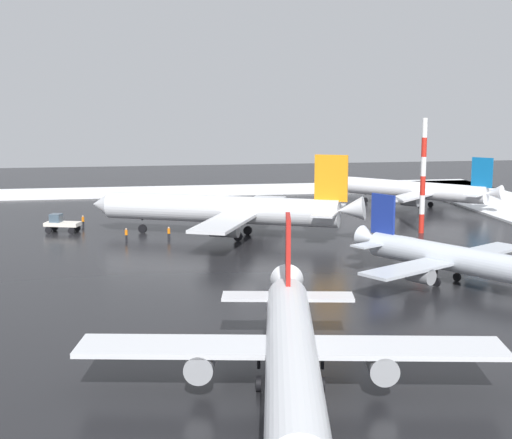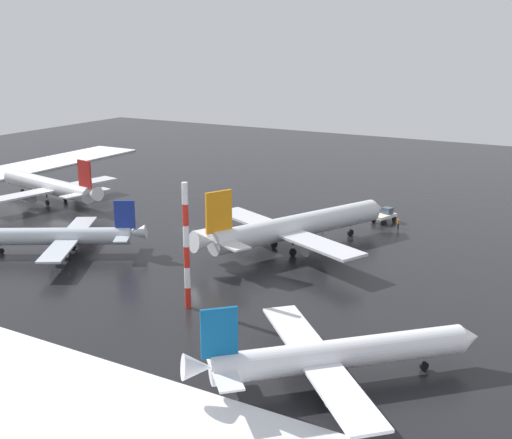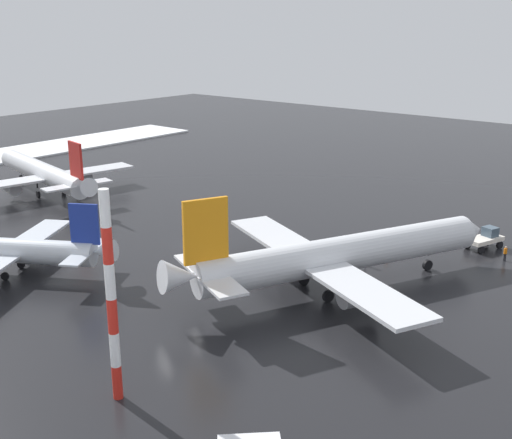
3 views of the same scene
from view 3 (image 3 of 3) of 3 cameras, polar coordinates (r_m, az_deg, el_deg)
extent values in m
plane|color=black|center=(76.83, -5.24, -2.31)|extent=(240.00, 240.00, 0.00)
cylinder|color=silver|center=(63.92, 7.78, -3.03)|extent=(16.04, 29.78, 3.52)
cone|color=silver|center=(74.21, 18.64, -0.92)|extent=(4.08, 3.65, 3.35)
cone|color=silver|center=(56.52, -6.76, -5.06)|extent=(4.26, 4.61, 3.43)
cube|color=silver|center=(69.38, 1.74, -1.51)|extent=(14.16, 9.71, 0.37)
cylinder|color=gray|center=(68.23, 2.93, -2.77)|extent=(3.34, 4.07, 2.07)
cube|color=silver|center=(55.93, 9.94, -6.50)|extent=(14.16, 9.71, 0.37)
cylinder|color=gray|center=(58.15, 9.11, -6.62)|extent=(3.34, 4.07, 2.07)
cube|color=orange|center=(56.01, -4.50, -1.02)|extent=(2.05, 3.93, 5.80)
cube|color=silver|center=(60.17, -5.33, -3.82)|extent=(5.64, 4.51, 0.25)
cube|color=silver|center=(54.81, -2.98, -5.93)|extent=(5.64, 4.51, 0.25)
cylinder|color=black|center=(70.80, 15.09, -2.79)|extent=(0.25, 0.25, 0.73)
cylinder|color=black|center=(71.32, 15.00, -3.93)|extent=(0.80, 1.19, 1.14)
cylinder|color=black|center=(64.70, 4.31, -4.13)|extent=(0.25, 0.25, 0.73)
cylinder|color=black|center=(65.26, 4.28, -5.36)|extent=(0.80, 1.19, 1.14)
cylinder|color=black|center=(61.11, 6.47, -5.51)|extent=(0.25, 0.25, 0.73)
cylinder|color=black|center=(61.70, 6.42, -6.80)|extent=(0.80, 1.19, 1.14)
cylinder|color=silver|center=(105.14, -18.47, 4.02)|extent=(27.47, 8.11, 3.10)
cone|color=silver|center=(118.79, -21.16, 5.17)|extent=(2.70, 3.30, 2.95)
cone|color=silver|center=(91.56, -14.99, 2.81)|extent=(3.69, 3.19, 3.02)
cube|color=silver|center=(100.28, -21.82, 2.90)|extent=(6.14, 12.40, 0.33)
cylinder|color=gray|center=(101.46, -20.88, 2.62)|extent=(3.39, 2.37, 1.82)
cube|color=silver|center=(105.62, -14.14, 4.29)|extent=(6.14, 12.40, 0.33)
cylinder|color=gray|center=(105.47, -15.10, 3.69)|extent=(3.39, 2.37, 1.82)
cube|color=red|center=(92.77, -15.73, 5.08)|extent=(3.65, 1.00, 5.11)
cube|color=silver|center=(92.67, -17.13, 2.68)|extent=(3.14, 4.74, 0.22)
cube|color=silver|center=(94.81, -14.10, 3.25)|extent=(3.14, 4.74, 0.22)
cylinder|color=black|center=(114.23, -20.21, 4.13)|extent=(0.22, 0.22, 0.64)
cylinder|color=black|center=(114.51, -20.15, 3.49)|extent=(1.05, 0.50, 1.00)
cylinder|color=black|center=(102.26, -18.86, 2.83)|extent=(0.22, 0.22, 0.64)
cylinder|color=black|center=(102.57, -18.79, 2.12)|extent=(1.05, 0.50, 1.00)
cylinder|color=black|center=(103.69, -16.81, 3.21)|extent=(0.22, 0.22, 0.64)
cylinder|color=black|center=(104.00, -16.75, 2.51)|extent=(1.05, 0.50, 1.00)
cone|color=silver|center=(67.30, -13.41, -2.76)|extent=(3.46, 3.28, 2.52)
cube|color=silver|center=(77.06, -18.72, -1.20)|extent=(7.95, 10.22, 0.27)
cylinder|color=gray|center=(76.19, -19.44, -2.09)|extent=(3.00, 2.63, 1.52)
cube|color=navy|center=(67.12, -15.02, -0.40)|extent=(2.76, 1.80, 4.26)
cube|color=silver|center=(66.15, -15.72, -3.44)|extent=(3.57, 4.15, 0.18)
cube|color=silver|center=(70.07, -14.22, -2.15)|extent=(3.57, 4.15, 0.18)
cylinder|color=black|center=(70.84, -21.52, -3.89)|extent=(0.18, 0.18, 0.53)
cylinder|color=black|center=(71.22, -21.42, -4.72)|extent=(0.86, 0.66, 0.84)
cylinder|color=black|center=(73.55, -20.25, -2.98)|extent=(0.18, 0.18, 0.53)
cylinder|color=black|center=(73.92, -20.16, -3.79)|extent=(0.86, 0.66, 0.84)
cube|color=silver|center=(79.70, 19.63, -1.67)|extent=(3.55, 5.06, 0.50)
cube|color=#3F5160|center=(80.16, 20.10, -1.01)|extent=(1.87, 1.81, 1.10)
cylinder|color=black|center=(81.71, 19.75, -1.75)|extent=(0.59, 0.96, 0.90)
cylinder|color=black|center=(80.58, 20.84, -2.13)|extent=(0.59, 0.96, 0.90)
cylinder|color=black|center=(79.30, 18.29, -2.17)|extent=(0.59, 0.96, 0.90)
cylinder|color=black|center=(78.14, 19.39, -2.56)|extent=(0.59, 0.96, 0.90)
cylinder|color=black|center=(75.66, 11.62, -2.57)|extent=(0.16, 0.16, 0.85)
cylinder|color=black|center=(75.49, 11.68, -2.62)|extent=(0.16, 0.16, 0.85)
cylinder|color=orange|center=(75.33, 11.68, -2.07)|extent=(0.36, 0.36, 0.62)
sphere|color=tan|center=(75.20, 11.70, -1.76)|extent=(0.24, 0.24, 0.24)
cylinder|color=black|center=(76.64, 21.28, -3.17)|extent=(0.16, 0.16, 0.85)
cylinder|color=black|center=(76.79, 21.20, -3.12)|extent=(0.16, 0.16, 0.85)
cylinder|color=orange|center=(76.47, 21.30, -2.63)|extent=(0.36, 0.36, 0.62)
sphere|color=tan|center=(76.34, 21.33, -2.33)|extent=(0.24, 0.24, 0.24)
cylinder|color=black|center=(71.15, 9.74, -3.74)|extent=(0.16, 0.16, 0.85)
cylinder|color=black|center=(70.97, 9.70, -3.80)|extent=(0.16, 0.16, 0.85)
cylinder|color=orange|center=(70.81, 9.75, -3.22)|extent=(0.36, 0.36, 0.62)
sphere|color=tan|center=(70.66, 9.76, -2.89)|extent=(0.24, 0.24, 0.24)
cylinder|color=red|center=(47.56, -12.23, -13.91)|extent=(0.70, 0.70, 2.55)
cylinder|color=white|center=(46.31, -12.43, -11.21)|extent=(0.70, 0.70, 2.55)
cylinder|color=red|center=(45.18, -12.64, -8.36)|extent=(0.70, 0.70, 2.55)
cylinder|color=white|center=(44.16, -12.85, -5.37)|extent=(0.70, 0.70, 2.55)
cylinder|color=red|center=(43.26, -13.07, -2.24)|extent=(0.70, 0.70, 2.55)
cylinder|color=white|center=(42.50, -13.30, 1.00)|extent=(0.70, 0.70, 2.55)
camera|label=1|loc=(145.61, -25.36, 12.94)|focal=55.00mm
camera|label=2|loc=(34.95, -156.00, -6.96)|focal=45.00mm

